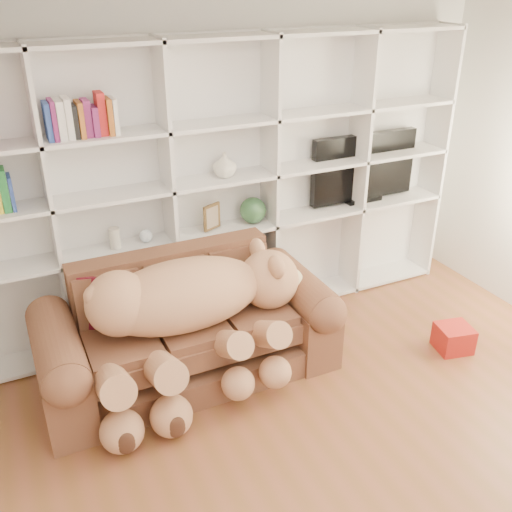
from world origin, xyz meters
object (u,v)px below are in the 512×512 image
sofa (188,334)px  gift_box (453,338)px  tv (363,168)px  teddy_bear (189,313)px

sofa → gift_box: size_ratio=8.09×
sofa → tv: bearing=18.7°
teddy_bear → gift_box: size_ratio=6.48×
sofa → tv: size_ratio=2.03×
gift_box → tv: 1.70m
teddy_bear → tv: tv is taller
sofa → teddy_bear: teddy_bear is taller
teddy_bear → tv: size_ratio=1.62×
teddy_bear → sofa: bearing=84.7°
tv → teddy_bear: bearing=-157.0°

